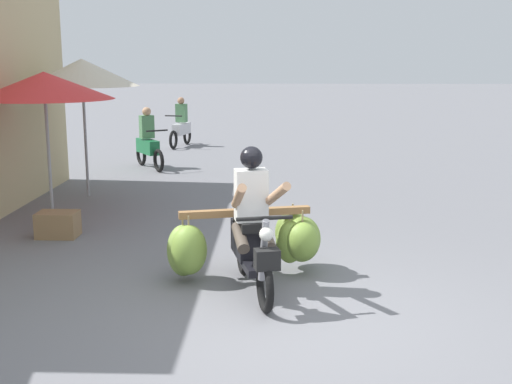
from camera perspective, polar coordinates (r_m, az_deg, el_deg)
The scene contains 7 objects.
ground_plane at distance 6.43m, azimuth 3.10°, elevation -11.23°, with size 120.00×120.00×0.00m, color slate.
motorbike_main_loaded at distance 7.41m, azimuth 0.08°, elevation -4.01°, with size 1.86×1.96×1.58m.
motorbike_distant_ahead_left at distance 18.95m, azimuth -6.53°, elevation 5.68°, with size 0.59×1.60×1.40m.
motorbike_distant_ahead_right at distance 15.23m, azimuth -9.37°, elevation 4.17°, with size 0.95×1.42×1.40m.
market_umbrella_near_shop at distance 10.49m, azimuth -17.94°, elevation 8.80°, with size 2.09×2.09×2.29m.
market_umbrella_further_along at distance 12.20m, azimuth -14.90°, elevation 10.01°, with size 2.00×2.00×2.48m.
produce_crate at distance 9.69m, azimuth -16.86°, elevation -2.72°, with size 0.56×0.40×0.36m, color olive.
Camera 1 is at (-0.15, -5.92, 2.49)m, focal length 45.97 mm.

